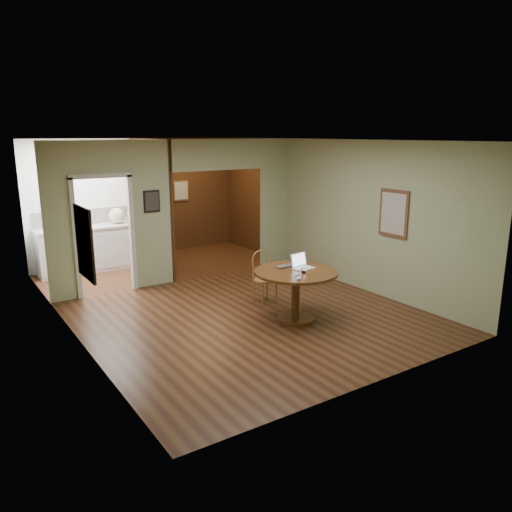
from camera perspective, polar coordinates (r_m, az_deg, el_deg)
floor at (r=7.85m, az=-0.24°, el=-7.11°), size 5.00×5.00×0.00m
room_shell at (r=10.00m, az=-12.37°, el=4.80°), size 5.20×7.50×5.00m
dining_table at (r=7.61m, az=4.57°, el=-3.18°), size 1.26×1.26×0.79m
chair at (r=8.43m, az=0.83°, el=-2.03°), size 0.38×0.38×0.90m
open_laptop at (r=7.70m, az=5.20°, el=-0.92°), size 0.35×0.32×0.22m
closed_laptop at (r=7.72m, az=3.60°, el=-1.23°), size 0.34×0.23×0.03m
mouse at (r=7.09m, az=4.91°, el=-2.58°), size 0.11×0.08×0.04m
wine_glass at (r=7.44m, az=5.47°, el=-1.58°), size 0.08×0.08×0.09m
pen at (r=7.29m, az=4.76°, el=-2.22°), size 0.14×0.06×0.01m
kitchen_cabinet at (r=10.92m, az=-18.58°, el=0.79°), size 2.06×0.60×0.94m
grocery_bag at (r=10.97m, az=-15.61°, el=4.44°), size 0.41×0.38×0.33m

